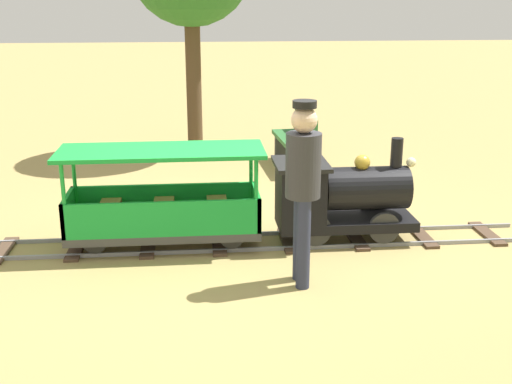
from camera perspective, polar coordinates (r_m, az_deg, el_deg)
ground_plane at (r=6.58m, az=0.03°, el=-4.58°), size 60.00×60.00×0.00m
track at (r=6.58m, az=-0.22°, el=-4.45°), size 0.67×5.70×0.04m
locomotive at (r=6.55m, az=7.40°, el=-0.33°), size 0.63×1.45×1.03m
passenger_car at (r=6.42m, az=-8.25°, el=-1.29°), size 0.73×2.00×0.97m
conductor_person at (r=5.39m, az=4.21°, el=1.15°), size 0.30×0.30×1.62m
park_bench at (r=9.39m, az=3.63°, el=4.67°), size 1.32×0.48×0.82m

